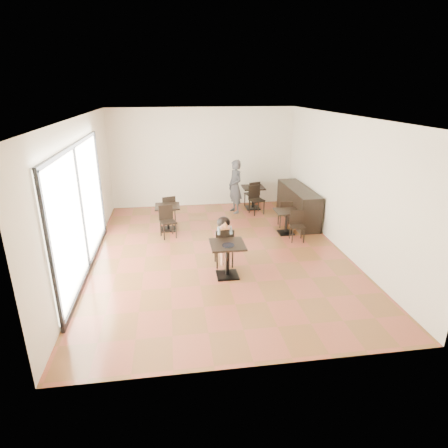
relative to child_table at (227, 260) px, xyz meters
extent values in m
cube|color=brown|center=(-0.02, 1.22, -0.37)|extent=(6.00, 8.00, 0.01)
cube|color=white|center=(-0.02, 1.22, 2.83)|extent=(6.00, 8.00, 0.01)
cube|color=silver|center=(-0.02, 5.22, 1.23)|extent=(6.00, 0.01, 3.20)
cube|color=silver|center=(-0.02, -2.78, 1.23)|extent=(6.00, 0.01, 3.20)
cube|color=silver|center=(-3.02, 1.22, 1.23)|extent=(0.01, 8.00, 3.20)
cube|color=silver|center=(2.98, 1.22, 1.23)|extent=(0.01, 8.00, 3.20)
cube|color=white|center=(-2.99, 0.72, 1.03)|extent=(0.04, 4.50, 2.60)
cylinder|color=black|center=(0.00, -0.10, 0.38)|extent=(0.25, 0.25, 0.02)
imported|color=#3C3C41|center=(0.90, 4.25, 0.47)|extent=(0.57, 0.71, 1.68)
cube|color=black|center=(2.63, 3.22, 0.13)|extent=(0.60, 2.40, 1.00)
camera|label=1|loc=(-1.09, -7.02, 3.42)|focal=30.00mm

